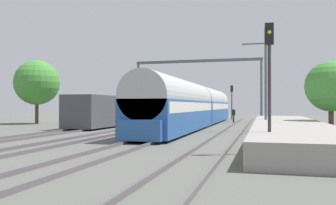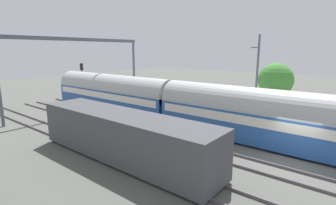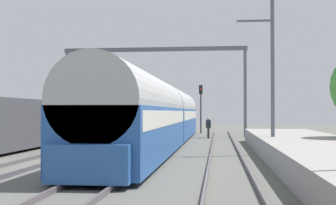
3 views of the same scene
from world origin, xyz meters
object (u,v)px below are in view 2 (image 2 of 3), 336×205
freight_car (123,136)px  catenary_gantry (79,57)px  person_crossing (132,98)px  railway_signal_far (82,76)px  passenger_train (171,102)px

freight_car → catenary_gantry: 15.34m
person_crossing → railway_signal_far: (-0.93, 8.64, 2.08)m
person_crossing → passenger_train: bearing=-110.4°
person_crossing → railway_signal_far: bearing=95.2°
freight_car → catenary_gantry: (5.96, 13.43, 4.42)m
freight_car → catenary_gantry: bearing=66.0°
passenger_train → freight_car: bearing=-162.5°
passenger_train → person_crossing: passenger_train is taller
passenger_train → railway_signal_far: size_ratio=6.80×
railway_signal_far → catenary_gantry: catenary_gantry is taller
person_crossing → railway_signal_far: size_ratio=0.36×
freight_car → person_crossing: (10.80, 10.57, -0.44)m
freight_car → person_crossing: size_ratio=7.51×
railway_signal_far → catenary_gantry: 7.51m
passenger_train → railway_signal_far: bearing=83.4°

